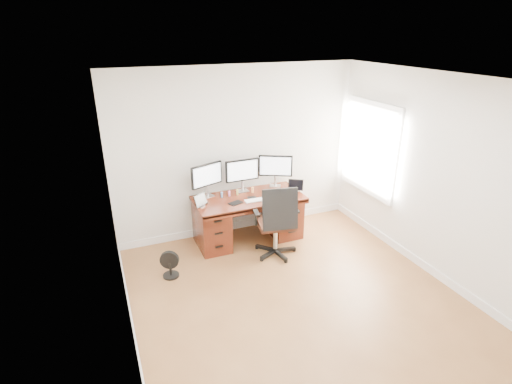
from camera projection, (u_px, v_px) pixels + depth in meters
name	position (u px, v px, depth m)	size (l,w,h in m)	color
ground	(302.00, 305.00, 4.95)	(4.50, 4.50, 0.00)	brown
back_wall	(238.00, 152.00, 6.35)	(4.00, 0.10, 2.70)	silver
right_wall	(437.00, 179.00, 5.23)	(0.10, 4.50, 2.70)	silver
desk	(248.00, 216.00, 6.36)	(1.70, 0.80, 0.75)	#501D10
office_chair	(276.00, 233.00, 5.90)	(0.72, 0.72, 1.15)	black
floor_fan	(170.00, 265.00, 5.46)	(0.26, 0.22, 0.38)	black
monitor_left	(207.00, 176.00, 6.10)	(0.53, 0.22, 0.53)	silver
monitor_center	(242.00, 171.00, 6.30)	(0.55, 0.14, 0.53)	silver
monitor_right	(275.00, 167.00, 6.51)	(0.50, 0.29, 0.53)	silver
tablet_left	(201.00, 201.00, 5.85)	(0.23, 0.20, 0.19)	silver
tablet_right	(296.00, 186.00, 6.41)	(0.24, 0.18, 0.19)	silver
keyboard	(254.00, 200.00, 6.07)	(0.28, 0.12, 0.01)	white
trackpad	(266.00, 199.00, 6.10)	(0.14, 0.14, 0.01)	silver
drawing_tablet	(236.00, 203.00, 5.98)	(0.20, 0.13, 0.01)	black
phone	(252.00, 197.00, 6.18)	(0.13, 0.07, 0.01)	black
figurine_blue	(222.00, 194.00, 6.17)	(0.04, 0.04, 0.10)	#69A1E7
figurine_pink	(229.00, 193.00, 6.21)	(0.04, 0.04, 0.10)	pink
figurine_yellow	(237.00, 192.00, 6.26)	(0.04, 0.04, 0.10)	#E2E074
figurine_orange	(253.00, 189.00, 6.35)	(0.04, 0.04, 0.10)	#F7A754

